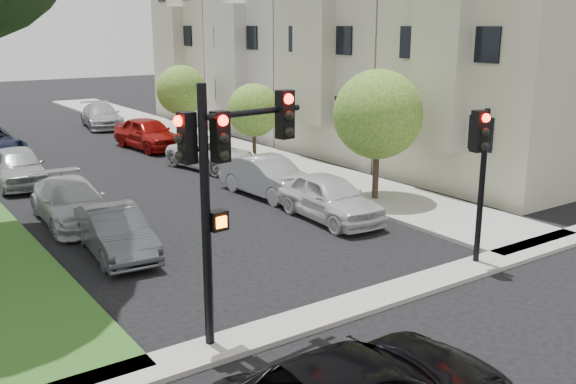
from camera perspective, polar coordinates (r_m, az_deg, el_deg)
ground at (r=13.56m, az=12.44°, el=-12.66°), size 140.00×140.00×0.00m
sidewalk_right at (r=36.22m, az=-8.42°, el=4.80°), size 3.50×44.00×0.12m
sidewalk_cross at (r=14.81m, az=6.73°, el=-9.72°), size 60.00×1.00×0.12m
house_a at (r=26.82m, az=19.24°, el=15.54°), size 7.70×7.55×15.97m
house_b at (r=31.87m, az=7.95°, el=15.92°), size 7.70×7.55×15.97m
house_c at (r=37.75m, az=-0.06°, el=15.83°), size 7.70×7.55×15.97m
house_d at (r=44.12m, az=-5.83°, el=15.58°), size 7.70×7.55×15.97m
small_tree_a at (r=22.65m, az=7.98°, el=6.84°), size 3.13×3.13×4.70m
small_tree_b at (r=29.24m, az=-3.05°, el=7.28°), size 2.42×2.42×3.63m
small_tree_c at (r=35.74m, az=-9.47°, el=8.92°), size 2.71×2.71×4.07m
traffic_signal_main at (r=11.99m, az=-5.80°, el=2.10°), size 2.52×0.66×5.15m
traffic_signal_secondary at (r=16.84m, az=16.73°, el=2.86°), size 0.54×0.44×4.13m
car_parked_0 at (r=20.75m, az=3.69°, el=-0.48°), size 1.97×4.44×1.48m
car_parked_1 at (r=23.59m, az=-1.78°, el=1.35°), size 1.82×4.49×1.45m
car_parked_2 at (r=28.33m, az=-6.69°, el=3.33°), size 2.98×4.94×1.28m
car_parked_3 at (r=33.45m, az=-12.32°, el=5.11°), size 2.36×4.88×1.61m
car_parked_4 at (r=41.38m, az=-16.24°, el=6.52°), size 2.79×5.24×1.44m
car_parked_5 at (r=18.16m, az=-15.07°, el=-3.45°), size 1.71×4.10×1.32m
car_parked_6 at (r=21.51m, az=-18.68°, el=-0.85°), size 2.15×4.82×1.37m
car_parked_7 at (r=27.35m, az=-22.82°, el=2.11°), size 2.11×4.55×1.51m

